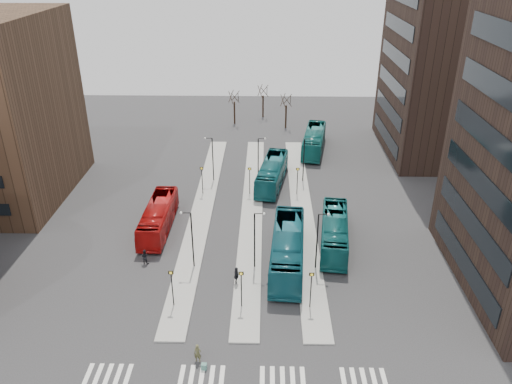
{
  "coord_description": "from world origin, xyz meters",
  "views": [
    {
      "loc": [
        3.61,
        -22.76,
        28.79
      ],
      "look_at": [
        2.59,
        24.82,
        5.0
      ],
      "focal_mm": 35.0,
      "sensor_mm": 36.0,
      "label": 1
    }
  ],
  "objects_px": {
    "red_bus": "(158,217)",
    "traveller": "(198,353)",
    "teal_bus_c": "(334,232)",
    "commuter_b": "(236,276)",
    "commuter_c": "(270,280)",
    "teal_bus_b": "(272,173)",
    "suitcase": "(204,367)",
    "commuter_a": "(145,257)",
    "teal_bus_a": "(288,249)",
    "teal_bus_d": "(314,140)"
  },
  "relations": [
    {
      "from": "teal_bus_a",
      "to": "teal_bus_d",
      "type": "xyz_separation_m",
      "value": [
        5.13,
        30.61,
        -0.13
      ]
    },
    {
      "from": "suitcase",
      "to": "commuter_c",
      "type": "relative_size",
      "value": 0.33
    },
    {
      "from": "suitcase",
      "to": "commuter_b",
      "type": "xyz_separation_m",
      "value": [
        1.87,
        10.48,
        0.69
      ]
    },
    {
      "from": "teal_bus_a",
      "to": "traveller",
      "type": "height_order",
      "value": "teal_bus_a"
    },
    {
      "from": "teal_bus_b",
      "to": "suitcase",
      "type": "bearing_deg",
      "value": -89.66
    },
    {
      "from": "teal_bus_a",
      "to": "teal_bus_d",
      "type": "height_order",
      "value": "teal_bus_a"
    },
    {
      "from": "teal_bus_d",
      "to": "commuter_b",
      "type": "xyz_separation_m",
      "value": [
        -10.0,
        -34.06,
        -0.72
      ]
    },
    {
      "from": "suitcase",
      "to": "teal_bus_d",
      "type": "bearing_deg",
      "value": 79.0
    },
    {
      "from": "red_bus",
      "to": "suitcase",
      "type": "bearing_deg",
      "value": -69.67
    },
    {
      "from": "commuter_a",
      "to": "red_bus",
      "type": "bearing_deg",
      "value": -76.16
    },
    {
      "from": "teal_bus_b",
      "to": "teal_bus_c",
      "type": "relative_size",
      "value": 1.03
    },
    {
      "from": "red_bus",
      "to": "teal_bus_b",
      "type": "distance_m",
      "value": 17.46
    },
    {
      "from": "commuter_b",
      "to": "commuter_c",
      "type": "xyz_separation_m",
      "value": [
        3.16,
        -0.32,
        -0.17
      ]
    },
    {
      "from": "teal_bus_b",
      "to": "commuter_c",
      "type": "relative_size",
      "value": 7.47
    },
    {
      "from": "commuter_a",
      "to": "teal_bus_a",
      "type": "bearing_deg",
      "value": -164.56
    },
    {
      "from": "suitcase",
      "to": "teal_bus_b",
      "type": "bearing_deg",
      "value": 84.56
    },
    {
      "from": "teal_bus_b",
      "to": "teal_bus_a",
      "type": "bearing_deg",
      "value": -76.0
    },
    {
      "from": "teal_bus_c",
      "to": "commuter_b",
      "type": "height_order",
      "value": "teal_bus_c"
    },
    {
      "from": "red_bus",
      "to": "traveller",
      "type": "bearing_deg",
      "value": -70.36
    },
    {
      "from": "traveller",
      "to": "teal_bus_b",
      "type": "bearing_deg",
      "value": 83.87
    },
    {
      "from": "red_bus",
      "to": "commuter_a",
      "type": "height_order",
      "value": "red_bus"
    },
    {
      "from": "suitcase",
      "to": "red_bus",
      "type": "relative_size",
      "value": 0.05
    },
    {
      "from": "teal_bus_b",
      "to": "commuter_c",
      "type": "bearing_deg",
      "value": -81.13
    },
    {
      "from": "suitcase",
      "to": "commuter_a",
      "type": "bearing_deg",
      "value": 122.46
    },
    {
      "from": "teal_bus_a",
      "to": "commuter_c",
      "type": "relative_size",
      "value": 8.3
    },
    {
      "from": "suitcase",
      "to": "commuter_c",
      "type": "bearing_deg",
      "value": 67.61
    },
    {
      "from": "teal_bus_c",
      "to": "commuter_b",
      "type": "relative_size",
      "value": 6.0
    },
    {
      "from": "suitcase",
      "to": "traveller",
      "type": "distance_m",
      "value": 1.11
    },
    {
      "from": "teal_bus_d",
      "to": "traveller",
      "type": "distance_m",
      "value": 45.49
    },
    {
      "from": "red_bus",
      "to": "commuter_a",
      "type": "xyz_separation_m",
      "value": [
        -0.11,
        -6.71,
        -0.76
      ]
    },
    {
      "from": "red_bus",
      "to": "teal_bus_c",
      "type": "distance_m",
      "value": 19.4
    },
    {
      "from": "teal_bus_b",
      "to": "teal_bus_d",
      "type": "relative_size",
      "value": 0.97
    },
    {
      "from": "suitcase",
      "to": "traveller",
      "type": "xyz_separation_m",
      "value": [
        -0.55,
        0.79,
        0.54
      ]
    },
    {
      "from": "teal_bus_b",
      "to": "commuter_a",
      "type": "xyz_separation_m",
      "value": [
        -12.83,
        -18.67,
        -0.84
      ]
    },
    {
      "from": "commuter_a",
      "to": "commuter_c",
      "type": "relative_size",
      "value": 1.01
    },
    {
      "from": "commuter_a",
      "to": "teal_bus_b",
      "type": "bearing_deg",
      "value": -109.74
    },
    {
      "from": "teal_bus_d",
      "to": "traveller",
      "type": "relative_size",
      "value": 7.55
    },
    {
      "from": "red_bus",
      "to": "teal_bus_d",
      "type": "relative_size",
      "value": 0.93
    },
    {
      "from": "teal_bus_c",
      "to": "teal_bus_d",
      "type": "distance_m",
      "value": 26.9
    },
    {
      "from": "commuter_a",
      "to": "commuter_c",
      "type": "bearing_deg",
      "value": 178.68
    },
    {
      "from": "teal_bus_a",
      "to": "teal_bus_b",
      "type": "bearing_deg",
      "value": 98.47
    },
    {
      "from": "red_bus",
      "to": "commuter_c",
      "type": "xyz_separation_m",
      "value": [
        12.4,
        -10.32,
        -0.77
      ]
    },
    {
      "from": "teal_bus_b",
      "to": "teal_bus_c",
      "type": "height_order",
      "value": "teal_bus_b"
    },
    {
      "from": "teal_bus_b",
      "to": "commuter_b",
      "type": "bearing_deg",
      "value": -89.31
    },
    {
      "from": "suitcase",
      "to": "traveller",
      "type": "height_order",
      "value": "traveller"
    },
    {
      "from": "teal_bus_d",
      "to": "commuter_b",
      "type": "bearing_deg",
      "value": -96.83
    },
    {
      "from": "red_bus",
      "to": "commuter_c",
      "type": "height_order",
      "value": "red_bus"
    },
    {
      "from": "traveller",
      "to": "commuter_c",
      "type": "bearing_deg",
      "value": 63.66
    },
    {
      "from": "teal_bus_d",
      "to": "commuter_a",
      "type": "distance_m",
      "value": 36.37
    },
    {
      "from": "commuter_c",
      "to": "suitcase",
      "type": "bearing_deg",
      "value": 11.54
    }
  ]
}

